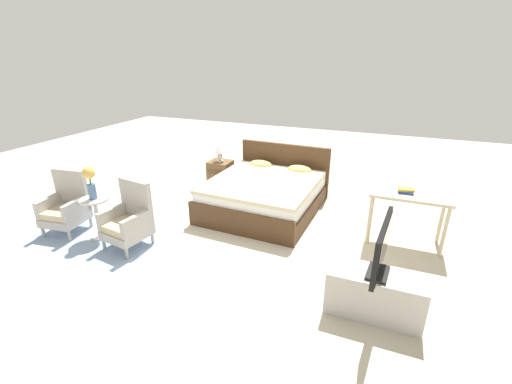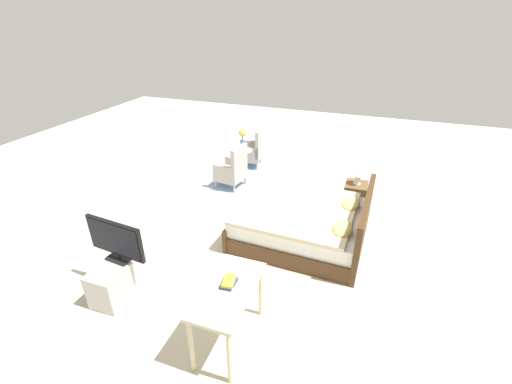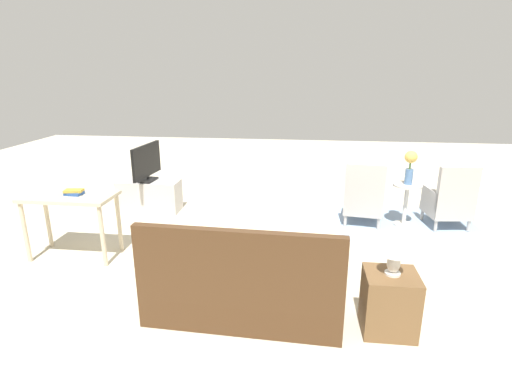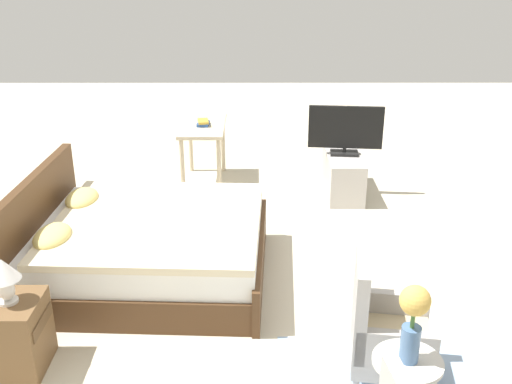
{
  "view_description": "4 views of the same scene",
  "coord_description": "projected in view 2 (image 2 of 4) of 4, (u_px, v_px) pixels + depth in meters",
  "views": [
    {
      "loc": [
        1.92,
        -4.18,
        2.54
      ],
      "look_at": [
        0.14,
        0.25,
        0.6
      ],
      "focal_mm": 24.0,
      "sensor_mm": 36.0,
      "label": 1
    },
    {
      "loc": [
        4.69,
        1.77,
        3.34
      ],
      "look_at": [
        0.04,
        0.11,
        0.71
      ],
      "focal_mm": 24.0,
      "sensor_mm": 36.0,
      "label": 2
    },
    {
      "loc": [
        -0.41,
        4.71,
        2.18
      ],
      "look_at": [
        0.14,
        0.13,
        0.74
      ],
      "focal_mm": 28.0,
      "sensor_mm": 36.0,
      "label": 3
    },
    {
      "loc": [
        -4.62,
        -0.03,
        2.79
      ],
      "look_at": [
        0.08,
        -0.04,
        0.81
      ],
      "focal_mm": 42.0,
      "sensor_mm": 36.0,
      "label": 4
    }
  ],
  "objects": [
    {
      "name": "armchair_by_window_left",
      "position": [
        252.0,
        151.0,
        8.15
      ],
      "size": [
        0.61,
        0.61,
        0.92
      ],
      "color": "#ADA8A3",
      "rests_on": "floor_rug"
    },
    {
      "name": "book_stack",
      "position": [
        229.0,
        282.0,
        3.61
      ],
      "size": [
        0.22,
        0.15,
        0.06
      ],
      "color": "#284C8E",
      "rests_on": "vanity_desk"
    },
    {
      "name": "ground_plane",
      "position": [
        251.0,
        226.0,
        6.0
      ],
      "size": [
        16.0,
        16.0,
        0.0
      ],
      "primitive_type": "plane",
      "color": "beige"
    },
    {
      "name": "floor_rug",
      "position": [
        241.0,
        175.0,
        7.86
      ],
      "size": [
        2.1,
        1.5,
        0.01
      ],
      "color": "#8EA8C6",
      "rests_on": "ground_plane"
    },
    {
      "name": "table_lamp",
      "position": [
        358.0,
        173.0,
        6.15
      ],
      "size": [
        0.22,
        0.22,
        0.33
      ],
      "color": "silver",
      "rests_on": "nightstand"
    },
    {
      "name": "tv_stand",
      "position": [
        124.0,
        273.0,
        4.55
      ],
      "size": [
        0.96,
        0.4,
        0.49
      ],
      "color": "#B7B2AD",
      "rests_on": "ground_plane"
    },
    {
      "name": "vanity_desk",
      "position": [
        228.0,
        297.0,
        3.63
      ],
      "size": [
        1.04,
        0.52,
        0.77
      ],
      "color": "beige",
      "rests_on": "ground_plane"
    },
    {
      "name": "tv_flatscreen",
      "position": [
        115.0,
        240.0,
        4.3
      ],
      "size": [
        0.23,
        0.85,
        0.57
      ],
      "color": "black",
      "rests_on": "tv_stand"
    },
    {
      "name": "side_table",
      "position": [
        243.0,
        160.0,
        7.66
      ],
      "size": [
        0.4,
        0.4,
        0.62
      ],
      "color": "beige",
      "rests_on": "ground_plane"
    },
    {
      "name": "armchair_by_window_right",
      "position": [
        232.0,
        170.0,
        7.17
      ],
      "size": [
        0.61,
        0.61,
        0.92
      ],
      "color": "#ADA8A3",
      "rests_on": "floor_rug"
    },
    {
      "name": "bed",
      "position": [
        304.0,
        223.0,
        5.54
      ],
      "size": [
        1.83,
        2.07,
        0.96
      ],
      "color": "#472D19",
      "rests_on": "ground_plane"
    },
    {
      "name": "flower_vase",
      "position": [
        243.0,
        137.0,
        7.41
      ],
      "size": [
        0.17,
        0.17,
        0.48
      ],
      "color": "#4C709E",
      "rests_on": "side_table"
    },
    {
      "name": "nightstand",
      "position": [
        355.0,
        197.0,
        6.38
      ],
      "size": [
        0.44,
        0.41,
        0.54
      ],
      "color": "brown",
      "rests_on": "ground_plane"
    }
  ]
}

